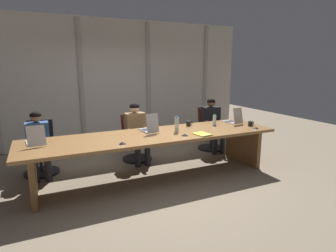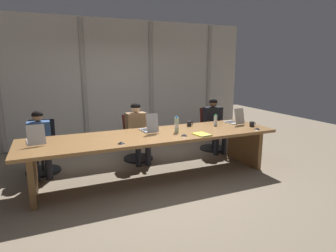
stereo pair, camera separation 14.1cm
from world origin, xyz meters
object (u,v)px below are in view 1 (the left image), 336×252
Objects in this scene: office_chair_center at (210,134)px; water_bottle_secondary at (177,125)px; conference_mic_left_side at (185,135)px; spiral_notepad at (203,134)px; laptop_center at (233,120)px; office_chair_left_mid at (136,143)px; conference_mic_right_side at (256,128)px; laptop_left_end at (35,140)px; conference_mic_middle at (122,143)px; person_left_mid at (136,129)px; person_center at (212,122)px; laptop_left_mid at (149,128)px; office_chair_left_end at (41,154)px; water_bottle_primary at (214,120)px; person_left_end at (38,141)px; coffee_mug_near at (251,123)px; coffee_mug_far at (189,123)px.

office_chair_center is 1.83m from water_bottle_secondary.
spiral_notepad is at bearing -10.55° from conference_mic_left_side.
conference_mic_left_side is (-1.38, -0.52, -0.04)m from laptop_center.
conference_mic_right_side is (1.83, -1.45, 0.44)m from office_chair_left_mid.
office_chair_left_mid is 0.97× the size of office_chair_center.
laptop_left_end is 1.28m from conference_mic_middle.
water_bottle_secondary is at bearing 23.73° from person_left_mid.
conference_mic_left_side is at bearing -44.35° from person_center.
laptop_center is (1.80, -0.01, -0.00)m from laptop_left_mid.
office_chair_left_end reaches higher than conference_mic_right_side.
person_left_mid is 10.68× the size of conference_mic_right_side.
person_left_mid is 4.26× the size of water_bottle_secondary.
office_chair_left_end is 3.27m from water_bottle_primary.
person_left_end reaches higher than coffee_mug_near.
person_center is 3.50× the size of spiral_notepad.
spiral_notepad is at bearing 112.41° from laptop_center.
conference_mic_left_side is at bearing 7.13° from office_chair_left_mid.
water_bottle_secondary is (2.21, -0.88, 0.25)m from person_left_end.
conference_mic_left_side is at bearing 160.37° from spiral_notepad.
laptop_left_mid is 0.87m from coffee_mug_far.
person_left_mid is 10.68× the size of conference_mic_left_side.
coffee_mug_far reaches higher than conference_mic_left_side.
conference_mic_right_side is at bearing -15.83° from water_bottle_secondary.
water_bottle_primary reaches higher than office_chair_left_end.
person_left_mid is 3.50× the size of spiral_notepad.
office_chair_left_mid is 6.87× the size of coffee_mug_far.
coffee_mug_far is at bearing 55.59° from person_left_mid.
person_left_end is 4.10× the size of water_bottle_secondary.
person_left_end reaches higher than conference_mic_left_side.
water_bottle_primary is (1.34, -0.83, 0.51)m from office_chair_left_mid.
person_left_end is at bearing 160.46° from conference_mic_right_side.
conference_mic_middle is (-2.59, -0.21, -0.03)m from coffee_mug_near.
conference_mic_right_side is at bearing 179.21° from laptop_center.
laptop_center reaches higher than conference_mic_middle.
office_chair_left_end is 3.38× the size of water_bottle_secondary.
laptop_left_mid is 2.00m from office_chair_left_end.
office_chair_left_mid reaches higher than conference_mic_middle.
laptop_left_mid is 0.87m from conference_mic_middle.
conference_mic_right_side is (3.61, -1.45, 0.43)m from office_chair_left_end.
person_center is at bearing 41.15° from spiral_notepad.
conference_mic_middle is at bearing -60.21° from office_chair_center.
office_chair_center is 1.08m from water_bottle_primary.
office_chair_left_mid is 1.79m from person_center.
office_chair_center is 2.82× the size of spiral_notepad.
office_chair_center is 3.62m from person_left_end.
person_center is at bearing 30.74° from coffee_mug_far.
laptop_center is (3.61, 0.01, 0.00)m from laptop_left_end.
person_left_mid is (-0.01, 0.68, -0.16)m from laptop_left_mid.
person_left_mid is 2.27m from conference_mic_right_side.
laptop_left_mid is 1.99× the size of water_bottle_primary.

